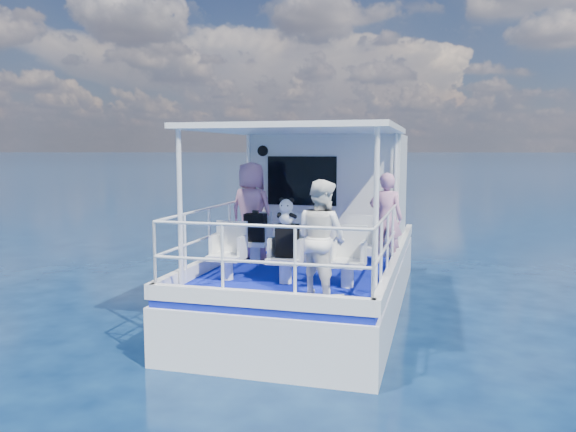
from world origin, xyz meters
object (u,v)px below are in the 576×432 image
object	(u,v)px
backpack_center	(287,241)
panda	(287,211)
passenger_port_fwd	(251,211)
passenger_stbd_aft	(321,238)

from	to	relation	value
backpack_center	panda	bearing A→B (deg)	-94.07
passenger_port_fwd	panda	xyz separation A→B (m)	(1.07, -1.58, 0.19)
backpack_center	passenger_port_fwd	bearing A→B (deg)	124.74
passenger_stbd_aft	passenger_port_fwd	bearing A→B (deg)	-18.05
passenger_stbd_aft	panda	xyz separation A→B (m)	(-0.62, 0.54, 0.28)
panda	backpack_center	bearing A→B (deg)	85.93
backpack_center	panda	size ratio (longest dim) A/B	1.25
passenger_port_fwd	backpack_center	bearing A→B (deg)	137.36
backpack_center	passenger_stbd_aft	bearing A→B (deg)	-42.29
passenger_stbd_aft	backpack_center	size ratio (longest dim) A/B	3.23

